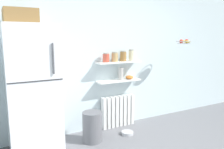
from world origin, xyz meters
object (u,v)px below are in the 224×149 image
trash_bin (92,127)px  storage_jar_0 (106,58)px  refrigerator (32,87)px  radiator (118,111)px  storage_jar_3 (131,55)px  storage_jar_1 (115,57)px  pet_food_bowl (127,133)px  shelf_bowl (129,77)px  vase (121,74)px  storage_jar_2 (123,56)px  hanging_fruit_basket (184,42)px

trash_bin → storage_jar_0: bearing=38.6°
refrigerator → trash_bin: 1.12m
radiator → storage_jar_3: storage_jar_3 is taller
storage_jar_1 → pet_food_bowl: bearing=-82.7°
storage_jar_3 → trash_bin: size_ratio=0.43×
shelf_bowl → pet_food_bowl: 1.00m
vase → storage_jar_0: bearing=180.0°
radiator → storage_jar_2: 1.03m
storage_jar_2 → pet_food_bowl: bearing=-108.5°
pet_food_bowl → hanging_fruit_basket: bearing=0.6°
storage_jar_1 → pet_food_bowl: storage_jar_1 is taller
radiator → storage_jar_3: size_ratio=3.12×
storage_jar_3 → shelf_bowl: size_ratio=1.39×
storage_jar_1 → shelf_bowl: storage_jar_1 is taller
shelf_bowl → storage_jar_0: bearing=180.0°
storage_jar_2 → refrigerator: bearing=-172.4°
storage_jar_1 → storage_jar_3: 0.34m
storage_jar_0 → vase: (0.30, -0.00, -0.31)m
vase → storage_jar_1: bearing=180.0°
vase → storage_jar_3: bearing=0.0°
storage_jar_1 → hanging_fruit_basket: hanging_fruit_basket is taller
pet_food_bowl → hanging_fruit_basket: hanging_fruit_basket is taller
storage_jar_0 → storage_jar_3: bearing=0.0°
trash_bin → hanging_fruit_basket: size_ratio=1.72×
trash_bin → vase: bearing=24.8°
storage_jar_0 → hanging_fruit_basket: 1.51m
storage_jar_2 → pet_food_bowl: 1.35m
storage_jar_2 → vase: (-0.05, 0.00, -0.32)m
storage_jar_0 → vase: storage_jar_0 is taller
radiator → shelf_bowl: bearing=-7.7°
pet_food_bowl → storage_jar_0: bearing=120.6°
refrigerator → storage_jar_1: (1.43, 0.22, 0.35)m
storage_jar_0 → storage_jar_2: bearing=-0.0°
storage_jar_0 → shelf_bowl: (0.48, -0.00, -0.38)m
radiator → storage_jar_2: bearing=-19.2°
pet_food_bowl → hanging_fruit_basket: size_ratio=0.73×
storage_jar_2 → vase: storage_jar_2 is taller
vase → trash_bin: size_ratio=0.46×
refrigerator → storage_jar_2: (1.61, 0.22, 0.36)m
refrigerator → vase: bearing=7.9°
storage_jar_0 → refrigerator: bearing=-170.3°
storage_jar_0 → hanging_fruit_basket: size_ratio=0.57×
storage_jar_2 → hanging_fruit_basket: bearing=-18.1°
storage_jar_0 → trash_bin: storage_jar_0 is taller
storage_jar_3 → pet_food_bowl: bearing=-128.6°
radiator → hanging_fruit_basket: hanging_fruit_basket is taller
storage_jar_2 → storage_jar_3: 0.17m
refrigerator → vase: size_ratio=9.06×
radiator → pet_food_bowl: 0.48m
storage_jar_3 → storage_jar_1: bearing=-180.0°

